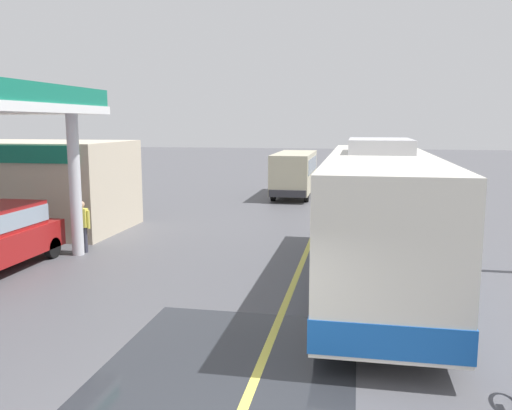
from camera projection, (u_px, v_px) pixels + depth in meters
The scene contains 6 objects.
ground at pixel (324, 208), 26.17m from camera, with size 120.00×120.00×0.00m, color #4C4C51.
lane_divider_stripe at pixel (316, 227), 21.32m from camera, with size 0.16×50.00×0.01m, color #D8CC4C.
wet_puddle_patch at pixel (234, 357), 9.49m from camera, with size 4.25×4.50×0.01m, color #26282D.
coach_bus_main at pixel (379, 219), 13.41m from camera, with size 2.60×11.04×3.69m.
minibus_opposing_lane at pixel (294, 170), 29.99m from camera, with size 2.04×6.13×2.44m.
pedestrian_near_pump at pixel (82, 224), 17.04m from camera, with size 0.55×0.22×1.66m.
Camera 1 is at (1.53, -6.02, 4.11)m, focal length 37.70 mm.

